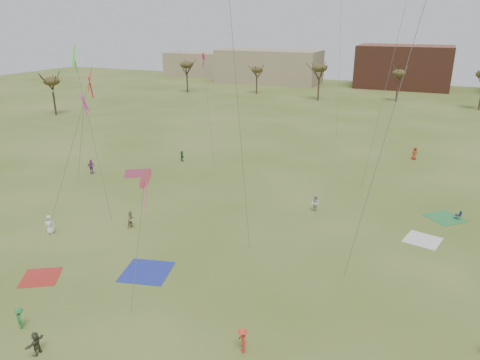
% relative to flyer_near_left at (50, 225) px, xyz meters
% --- Properties ---
extents(ground, '(260.00, 260.00, 0.00)m').
position_rel_flyer_near_left_xyz_m(ground, '(16.53, -5.19, -0.93)').
color(ground, '#455A1C').
rests_on(ground, ground).
extents(flyer_near_left, '(1.06, 0.88, 1.85)m').
position_rel_flyer_near_left_xyz_m(flyer_near_left, '(0.00, 0.00, 0.00)').
color(flyer_near_left, white).
rests_on(flyer_near_left, ground).
extents(flyer_near_center, '(1.09, 0.85, 1.48)m').
position_rel_flyer_near_left_xyz_m(flyer_near_center, '(8.78, -11.26, -0.18)').
color(flyer_near_center, '#297C3D').
rests_on(flyer_near_center, ground).
extents(spectator_fore_b, '(0.89, 1.01, 1.74)m').
position_rel_flyer_near_left_xyz_m(spectator_fore_b, '(6.24, 4.12, -0.05)').
color(spectator_fore_b, '#91835C').
rests_on(spectator_fore_b, ground).
extents(spectator_fore_c, '(0.51, 1.44, 1.53)m').
position_rel_flyer_near_left_xyz_m(spectator_fore_c, '(11.68, -12.67, -0.16)').
color(spectator_fore_c, brown).
rests_on(spectator_fore_c, ground).
extents(flyer_mid_b, '(1.15, 1.19, 1.63)m').
position_rel_flyer_near_left_xyz_m(flyer_mid_b, '(22.94, -7.52, -0.11)').
color(flyer_mid_b, red).
rests_on(flyer_mid_b, ground).
extents(spectator_mid_d, '(0.63, 1.19, 1.93)m').
position_rel_flyer_near_left_xyz_m(spectator_mid_d, '(-8.42, 15.47, 0.04)').
color(spectator_mid_d, '#873B8D').
rests_on(spectator_mid_d, ground).
extents(spectator_mid_e, '(1.13, 1.05, 1.87)m').
position_rel_flyer_near_left_xyz_m(spectator_mid_e, '(21.53, 15.02, 0.01)').
color(spectator_mid_e, silver).
rests_on(spectator_mid_e, ground).
extents(flyer_far_a, '(1.24, 1.32, 1.49)m').
position_rel_flyer_near_left_xyz_m(flyer_far_a, '(-0.44, 25.08, -0.18)').
color(flyer_far_a, '#226733').
rests_on(flyer_far_a, ground).
extents(flyer_far_b, '(1.05, 0.91, 1.81)m').
position_rel_flyer_near_left_xyz_m(flyer_far_b, '(29.82, 39.15, -0.02)').
color(flyer_far_b, '#A73D1C').
rests_on(flyer_far_b, ground).
extents(blanket_red, '(3.81, 3.81, 0.03)m').
position_rel_flyer_near_left_xyz_m(blanket_red, '(5.14, -6.17, -0.92)').
color(blanket_red, '#B72C24').
rests_on(blanket_red, ground).
extents(blanket_blue, '(4.45, 4.45, 0.03)m').
position_rel_flyer_near_left_xyz_m(blanket_blue, '(12.27, -2.15, -0.92)').
color(blanket_blue, '#2534A2').
rests_on(blanket_blue, ground).
extents(blanket_cream, '(3.55, 3.55, 0.03)m').
position_rel_flyer_near_left_xyz_m(blanket_cream, '(32.29, 12.61, -0.92)').
color(blanket_cream, white).
rests_on(blanket_cream, ground).
extents(blanket_plum, '(4.72, 4.72, 0.03)m').
position_rel_flyer_near_left_xyz_m(blanket_plum, '(-3.01, 18.09, -0.92)').
color(blanket_plum, '#982E4C').
rests_on(blanket_plum, ground).
extents(blanket_olive, '(4.44, 4.44, 0.03)m').
position_rel_flyer_near_left_xyz_m(blanket_olive, '(34.10, 18.70, -0.92)').
color(blanket_olive, '#318743').
rests_on(blanket_olive, ground).
extents(camp_chair_right, '(0.64, 0.60, 0.87)m').
position_rel_flyer_near_left_xyz_m(camp_chair_right, '(35.28, 18.94, -0.67)').
color(camp_chair_right, '#161C3C').
rests_on(camp_chair_right, ground).
extents(kites_aloft, '(61.39, 55.30, 27.72)m').
position_rel_flyer_near_left_xyz_m(kites_aloft, '(18.17, 16.98, 18.96)').
color(kites_aloft, red).
rests_on(kites_aloft, ground).
extents(tree_line, '(117.44, 49.32, 8.91)m').
position_rel_flyer_near_left_xyz_m(tree_line, '(13.69, 73.94, 6.16)').
color(tree_line, '#3A2B1E').
rests_on(tree_line, ground).
extents(building_tan, '(32.00, 14.00, 10.00)m').
position_rel_flyer_near_left_xyz_m(building_tan, '(-18.47, 109.81, 4.07)').
color(building_tan, '#937F60').
rests_on(building_tan, ground).
extents(building_brick, '(26.00, 16.00, 12.00)m').
position_rel_flyer_near_left_xyz_m(building_brick, '(21.53, 114.81, 5.07)').
color(building_brick, brown).
rests_on(building_brick, ground).
extents(building_tan_west, '(20.00, 12.00, 8.00)m').
position_rel_flyer_near_left_xyz_m(building_tan_west, '(-48.47, 116.81, 3.07)').
color(building_tan_west, '#937F60').
rests_on(building_tan_west, ground).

